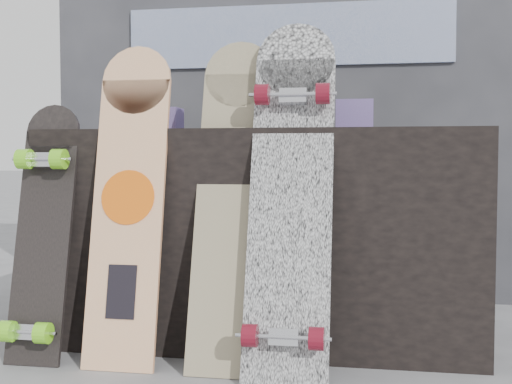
% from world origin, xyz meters
% --- Properties ---
extents(ground, '(60.00, 60.00, 0.00)m').
position_xyz_m(ground, '(0.00, 0.00, 0.00)').
color(ground, slate).
rests_on(ground, ground).
extents(vendor_table, '(1.60, 0.60, 0.80)m').
position_xyz_m(vendor_table, '(0.00, 0.50, 0.40)').
color(vendor_table, black).
rests_on(vendor_table, ground).
extents(booth, '(2.40, 0.22, 2.20)m').
position_xyz_m(booth, '(0.00, 1.35, 1.10)').
color(booth, '#2F2F33').
rests_on(booth, ground).
extents(merch_box_purple, '(0.18, 0.12, 0.10)m').
position_xyz_m(merch_box_purple, '(-0.44, 0.58, 0.85)').
color(merch_box_purple, '#5A3C7B').
rests_on(merch_box_purple, vendor_table).
extents(merch_box_small, '(0.14, 0.14, 0.12)m').
position_xyz_m(merch_box_small, '(0.34, 0.59, 0.86)').
color(merch_box_small, '#5A3C7B').
rests_on(merch_box_small, vendor_table).
extents(merch_box_flat, '(0.22, 0.10, 0.06)m').
position_xyz_m(merch_box_flat, '(0.14, 0.56, 0.83)').
color(merch_box_flat, '#D1B78C').
rests_on(merch_box_flat, vendor_table).
extents(longboard_geisha, '(0.25, 0.25, 1.10)m').
position_xyz_m(longboard_geisha, '(-0.41, 0.16, 0.58)').
color(longboard_geisha, beige).
rests_on(longboard_geisha, ground).
extents(longboard_celtic, '(0.25, 0.35, 1.12)m').
position_xyz_m(longboard_celtic, '(-0.06, 0.20, 0.59)').
color(longboard_celtic, beige).
rests_on(longboard_celtic, ground).
extents(longboard_cascadia, '(0.27, 0.42, 1.17)m').
position_xyz_m(longboard_cascadia, '(0.15, 0.15, 0.61)').
color(longboard_cascadia, white).
rests_on(longboard_cascadia, ground).
extents(skateboard_dark, '(0.20, 0.28, 0.89)m').
position_xyz_m(skateboard_dark, '(-0.71, 0.13, 0.46)').
color(skateboard_dark, black).
rests_on(skateboard_dark, ground).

